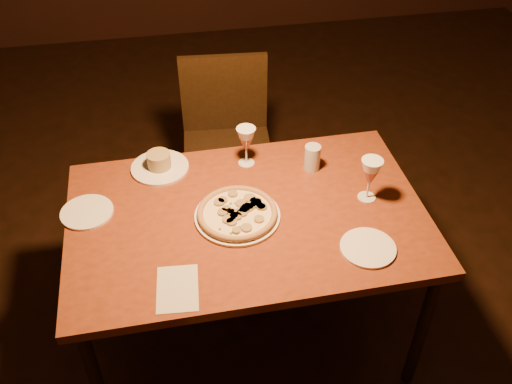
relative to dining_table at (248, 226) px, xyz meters
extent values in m
plane|color=black|center=(0.14, -0.22, -0.68)|extent=(7.00, 7.00, 0.00)
cube|color=brown|center=(0.00, 0.00, 0.05)|extent=(1.40, 0.91, 0.04)
cylinder|color=black|center=(-0.64, 0.38, -0.33)|extent=(0.05, 0.05, 0.71)
cylinder|color=black|center=(0.64, -0.38, -0.33)|extent=(0.05, 0.05, 0.71)
cylinder|color=black|center=(0.64, 0.39, -0.33)|extent=(0.05, 0.05, 0.71)
cube|color=black|center=(0.03, 0.76, -0.20)|extent=(0.49, 0.49, 0.04)
cube|color=black|center=(0.04, 0.97, 0.04)|extent=(0.45, 0.07, 0.43)
cylinder|color=black|center=(-0.17, 0.59, -0.45)|extent=(0.04, 0.04, 0.46)
cylinder|color=black|center=(-0.14, 0.96, -0.45)|extent=(0.04, 0.04, 0.46)
cylinder|color=black|center=(0.19, 0.56, -0.45)|extent=(0.04, 0.04, 0.46)
cylinder|color=black|center=(0.22, 0.93, -0.45)|extent=(0.04, 0.04, 0.46)
cylinder|color=white|center=(-0.04, -0.01, 0.07)|extent=(0.33, 0.33, 0.01)
cylinder|color=#F9E5AC|center=(-0.04, -0.01, 0.08)|extent=(0.30, 0.30, 0.01)
torus|color=tan|center=(-0.04, -0.01, 0.09)|extent=(0.31, 0.31, 0.02)
cylinder|color=white|center=(-0.32, 0.35, 0.07)|extent=(0.25, 0.25, 0.01)
cylinder|color=tan|center=(-0.32, 0.35, 0.11)|extent=(0.10, 0.10, 0.07)
cylinder|color=silver|center=(0.32, 0.24, 0.12)|extent=(0.07, 0.07, 0.11)
cylinder|color=white|center=(-0.62, 0.12, 0.07)|extent=(0.21, 0.21, 0.01)
cylinder|color=white|center=(0.40, -0.27, 0.07)|extent=(0.21, 0.21, 0.01)
cube|color=beige|center=(-0.30, -0.33, 0.07)|extent=(0.16, 0.22, 0.00)
camera|label=1|loc=(-0.27, -1.62, 1.58)|focal=40.00mm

